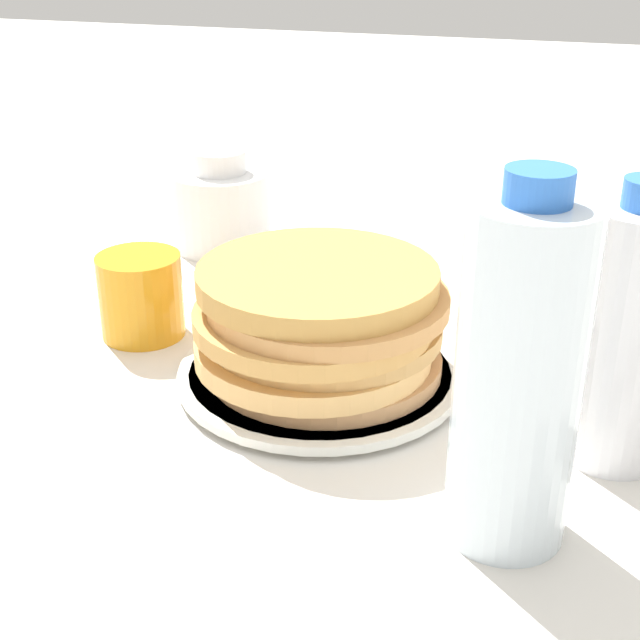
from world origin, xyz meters
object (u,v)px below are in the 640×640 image
object	(u,v)px
juice_glass	(141,296)
cream_jug	(221,206)
water_bottle_near	(518,377)
water_bottle_mid	(628,335)
plate	(320,375)
pancake_stack	(320,321)

from	to	relation	value
juice_glass	cream_jug	world-z (taller)	cream_jug
juice_glass	cream_jug	xyz separation A→B (m)	(0.02, -0.22, 0.01)
cream_jug	water_bottle_near	world-z (taller)	water_bottle_near
cream_jug	water_bottle_mid	xyz separation A→B (m)	(-0.41, 0.29, 0.04)
plate	water_bottle_near	bearing A→B (deg)	138.56
water_bottle_near	cream_jug	bearing A→B (deg)	-48.75
plate	pancake_stack	bearing A→B (deg)	91.83
water_bottle_near	water_bottle_mid	distance (m)	0.12
pancake_stack	plate	bearing A→B (deg)	-88.17
pancake_stack	cream_jug	size ratio (longest dim) A/B	1.82
plate	cream_jug	bearing A→B (deg)	-53.50
juice_glass	cream_jug	distance (m)	0.22
pancake_stack	water_bottle_near	distance (m)	0.21
juice_glass	water_bottle_mid	distance (m)	0.40
juice_glass	water_bottle_near	size ratio (longest dim) A/B	0.33
plate	pancake_stack	xyz separation A→B (m)	(-0.00, 0.00, 0.05)
plate	juice_glass	distance (m)	0.18
juice_glass	pancake_stack	bearing A→B (deg)	167.22
water_bottle_mid	cream_jug	bearing A→B (deg)	-35.75
pancake_stack	juice_glass	bearing A→B (deg)	-12.78
pancake_stack	water_bottle_near	xyz separation A→B (m)	(-0.16, 0.14, 0.05)
water_bottle_near	water_bottle_mid	size ratio (longest dim) A/B	1.15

